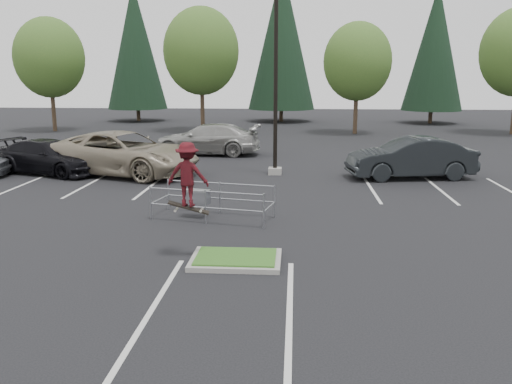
# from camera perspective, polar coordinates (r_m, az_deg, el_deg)

# --- Properties ---
(ground) EXTENTS (120.00, 120.00, 0.00)m
(ground) POSITION_cam_1_polar(r_m,az_deg,el_deg) (13.41, -2.13, -7.39)
(ground) COLOR black
(ground) RESTS_ON ground
(grass_median) EXTENTS (2.20, 1.60, 0.16)m
(grass_median) POSITION_cam_1_polar(r_m,az_deg,el_deg) (13.39, -2.13, -7.08)
(grass_median) COLOR gray
(grass_median) RESTS_ON ground
(stall_lines) EXTENTS (22.62, 17.60, 0.01)m
(stall_lines) POSITION_cam_1_polar(r_m,az_deg,el_deg) (19.31, -4.18, -1.24)
(stall_lines) COLOR silver
(stall_lines) RESTS_ON ground
(light_pole) EXTENTS (0.70, 0.60, 10.12)m
(light_pole) POSITION_cam_1_polar(r_m,az_deg,el_deg) (24.56, 2.09, 12.40)
(light_pole) COLOR gray
(light_pole) RESTS_ON ground
(decid_a) EXTENTS (5.44, 5.44, 8.91)m
(decid_a) POSITION_cam_1_polar(r_m,az_deg,el_deg) (46.81, -20.89, 12.84)
(decid_a) COLOR #38281C
(decid_a) RESTS_ON ground
(decid_b) EXTENTS (5.89, 5.89, 9.64)m
(decid_b) POSITION_cam_1_polar(r_m,az_deg,el_deg) (43.74, -5.78, 14.26)
(decid_b) COLOR #38281C
(decid_b) RESTS_ON ground
(decid_c) EXTENTS (5.12, 5.12, 8.38)m
(decid_c) POSITION_cam_1_polar(r_m,az_deg,el_deg) (42.63, 10.61, 13.10)
(decid_c) COLOR #38281C
(decid_c) RESTS_ON ground
(conif_a) EXTENTS (5.72, 5.72, 13.00)m
(conif_a) POSITION_cam_1_polar(r_m,az_deg,el_deg) (54.82, -12.59, 14.73)
(conif_a) COLOR #38281C
(conif_a) RESTS_ON ground
(conif_b) EXTENTS (6.38, 6.38, 14.50)m
(conif_b) POSITION_cam_1_polar(r_m,az_deg,el_deg) (53.17, 2.74, 15.90)
(conif_b) COLOR #38281C
(conif_b) RESTS_ON ground
(conif_c) EXTENTS (5.50, 5.50, 12.50)m
(conif_c) POSITION_cam_1_polar(r_m,az_deg,el_deg) (53.60, 18.32, 14.21)
(conif_c) COLOR #38281C
(conif_c) RESTS_ON ground
(cart_corral) EXTENTS (3.96, 2.11, 1.07)m
(cart_corral) POSITION_cam_1_polar(r_m,az_deg,el_deg) (17.38, -5.87, -0.55)
(cart_corral) COLOR gray
(cart_corral) RESTS_ON ground
(skateboarder) EXTENTS (1.08, 0.69, 1.79)m
(skateboarder) POSITION_cam_1_polar(r_m,az_deg,el_deg) (13.33, -7.20, 1.80)
(skateboarder) COLOR black
(skateboarder) RESTS_ON ground
(car_l_tan) EXTENTS (7.76, 5.31, 1.97)m
(car_l_tan) POSITION_cam_1_polar(r_m,az_deg,el_deg) (25.56, -13.94, 4.01)
(car_l_tan) COLOR gray
(car_l_tan) RESTS_ON ground
(car_l_black) EXTENTS (5.83, 3.96, 1.57)m
(car_l_black) POSITION_cam_1_polar(r_m,az_deg,el_deg) (26.83, -21.09, 3.49)
(car_l_black) COLOR black
(car_l_black) RESTS_ON ground
(car_r_charc) EXTENTS (5.72, 2.77, 1.81)m
(car_r_charc) POSITION_cam_1_polar(r_m,az_deg,el_deg) (24.85, 15.97, 3.47)
(car_r_charc) COLOR black
(car_r_charc) RESTS_ON ground
(car_far_silver) EXTENTS (6.19, 2.83, 1.76)m
(car_far_silver) POSITION_cam_1_polar(r_m,az_deg,el_deg) (31.17, -5.15, 5.56)
(car_far_silver) COLOR #9C9B97
(car_far_silver) RESTS_ON ground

